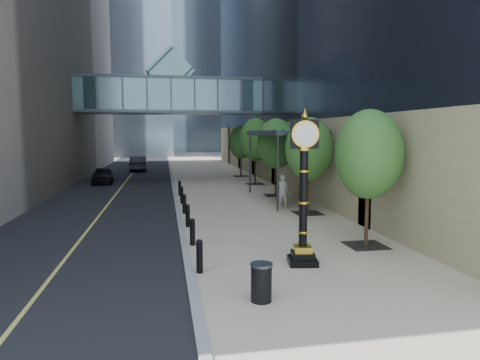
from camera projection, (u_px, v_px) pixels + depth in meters
name	position (u px, v px, depth m)	size (l,w,h in m)	color
ground	(297.00, 280.00, 12.23)	(320.00, 320.00, 0.00)	gray
road	(136.00, 169.00, 50.16)	(8.00, 180.00, 0.02)	black
sidewalk	(204.00, 168.00, 51.55)	(8.00, 180.00, 0.06)	#B7A58D
curb	(170.00, 168.00, 50.85)	(0.25, 180.00, 0.07)	gray
distant_tower_c	(154.00, 36.00, 125.08)	(22.00, 22.00, 65.00)	#9DB0C6
skywalk	(171.00, 94.00, 38.27)	(17.00, 4.20, 5.80)	#456B6E
entrance_canopy	(283.00, 133.00, 26.08)	(3.00, 8.00, 4.38)	#383F44
bollard_row	(186.00, 210.00, 20.51)	(0.20, 16.20, 0.90)	black
street_trees	(276.00, 144.00, 28.22)	(2.59, 28.40, 5.33)	black
street_clock	(303.00, 200.00, 13.36)	(1.02, 1.02, 4.75)	black
trash_bin	(261.00, 284.00, 10.53)	(0.52, 0.52, 0.90)	black
pedestrian	(282.00, 191.00, 23.68)	(0.68, 0.45, 1.87)	#BEB6AE
car_near	(103.00, 175.00, 35.57)	(1.61, 4.01, 1.37)	black
car_far	(138.00, 164.00, 47.21)	(1.73, 4.96, 1.64)	black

